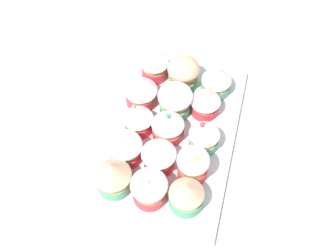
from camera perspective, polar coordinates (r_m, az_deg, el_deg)
The scene contains 17 objects.
ground_plane at distance 85.54cm, azimuth 0.00°, elevation -2.06°, with size 180.00×180.00×3.00cm, color beige.
baking_tray at distance 83.74cm, azimuth 0.00°, elevation -1.33°, with size 37.47×24.78×1.20cm.
cupcake_0 at distance 73.80cm, azimuth 2.41°, elevation -8.91°, with size 5.96×5.96×6.84cm.
cupcake_1 at distance 76.07cm, azimuth 3.26°, elevation -4.98°, with size 5.70×5.70×7.39cm.
cupcake_2 at distance 79.34cm, azimuth 4.73°, elevation -1.17°, with size 5.56×5.56×7.19cm.
cupcake_3 at distance 83.70cm, azimuth 4.88°, elevation 3.28°, with size 5.77×5.77×6.84cm.
cupcake_4 at distance 87.08cm, azimuth 6.31°, elevation 5.92°, with size 5.86×5.86×6.49cm.
cupcake_5 at distance 74.40cm, azimuth -2.28°, elevation -8.11°, with size 6.33×6.33×6.75cm.
cupcake_6 at distance 76.37cm, azimuth -1.24°, elevation -3.61°, with size 6.16×6.16×7.89cm.
cupcake_7 at distance 79.85cm, azimuth 0.07°, elevation 0.13°, with size 6.02×6.02×7.86cm.
cupcake_8 at distance 83.33cm, azimuth 1.27°, elevation 3.30°, with size 6.60×6.60×6.66cm.
cupcake_9 at distance 87.49cm, azimuth 2.11°, elevation 6.89°, with size 6.32×6.32×6.84cm.
cupcake_10 at distance 75.33cm, azimuth -7.16°, elevation -6.39°, with size 6.46×6.46×7.56cm.
cupcake_11 at distance 78.40cm, azimuth -5.57°, elevation -2.90°, with size 6.27×6.27×6.35cm.
cupcake_12 at distance 80.89cm, azimuth -3.95°, elevation 0.90°, with size 5.56×5.56×7.35cm.
cupcake_13 at distance 84.86cm, azimuth -3.53°, elevation 4.61°, with size 6.37×6.37×6.92cm.
cupcake_14 at distance 88.84cm, azimuth -1.74°, elevation 8.16°, with size 5.65×5.65×7.28cm.
Camera 1 is at (-42.19, -10.49, 72.17)cm, focal length 47.04 mm.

